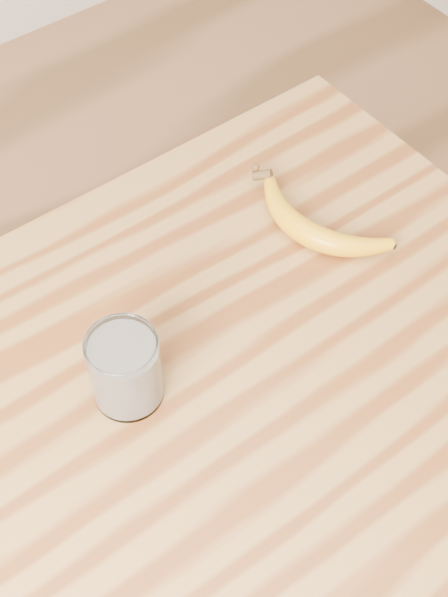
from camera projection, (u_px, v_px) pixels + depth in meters
room at (98, 175)px, 0.57m from camera, size 4.04×4.04×2.70m
table at (155, 510)px, 1.03m from camera, size 1.20×0.80×0.90m
smoothie_glass at (125, 369)px, 0.94m from camera, size 0.08×0.08×0.10m
banana at (308, 234)px, 1.11m from camera, size 0.18×0.30×0.04m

